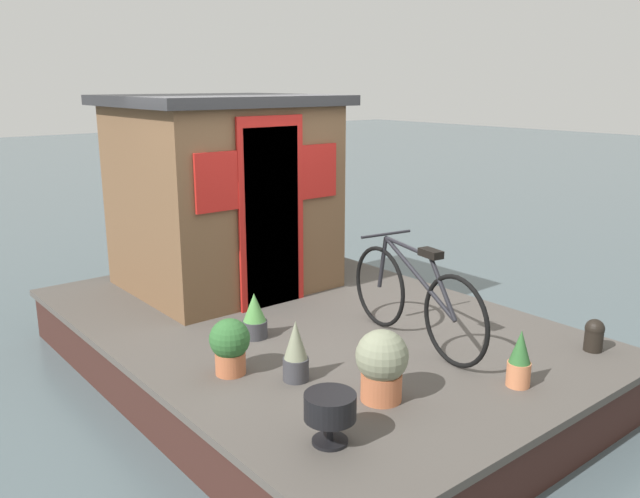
# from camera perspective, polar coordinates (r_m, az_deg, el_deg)

# --- Properties ---
(ground_plane) EXTENTS (60.00, 60.00, 0.00)m
(ground_plane) POSITION_cam_1_polar(r_m,az_deg,el_deg) (6.14, -1.20, -10.55)
(ground_plane) COLOR #4C5B60
(houseboat_deck) EXTENTS (4.98, 3.40, 0.50)m
(houseboat_deck) POSITION_cam_1_polar(r_m,az_deg,el_deg) (6.04, -1.21, -8.38)
(houseboat_deck) COLOR #4C4742
(houseboat_deck) RESTS_ON ground_plane
(houseboat_cabin) EXTENTS (1.90, 2.07, 1.97)m
(houseboat_cabin) POSITION_cam_1_polar(r_m,az_deg,el_deg) (6.80, -8.46, 4.97)
(houseboat_cabin) COLOR brown
(houseboat_cabin) RESTS_ON houseboat_deck
(bicycle) EXTENTS (1.68, 0.50, 0.86)m
(bicycle) POSITION_cam_1_polar(r_m,az_deg,el_deg) (5.34, 8.29, -4.28)
(bicycle) COLOR black
(bicycle) RESTS_ON houseboat_deck
(potted_plant_sage) EXTENTS (0.19, 0.19, 0.45)m
(potted_plant_sage) POSITION_cam_1_polar(r_m,az_deg,el_deg) (4.72, -2.14, -9.02)
(potted_plant_sage) COLOR #38383D
(potted_plant_sage) RESTS_ON houseboat_deck
(potted_plant_fern) EXTENTS (0.30, 0.30, 0.42)m
(potted_plant_fern) POSITION_cam_1_polar(r_m,az_deg,el_deg) (4.85, -7.91, -8.29)
(potted_plant_fern) COLOR #B2603D
(potted_plant_fern) RESTS_ON houseboat_deck
(potted_plant_thyme) EXTENTS (0.21, 0.21, 0.39)m
(potted_plant_thyme) POSITION_cam_1_polar(r_m,az_deg,el_deg) (5.51, -5.76, -5.91)
(potted_plant_thyme) COLOR #38383D
(potted_plant_thyme) RESTS_ON houseboat_deck
(potted_plant_rosemary) EXTENTS (0.17, 0.17, 0.42)m
(potted_plant_rosemary) POSITION_cam_1_polar(r_m,az_deg,el_deg) (4.84, 17.09, -9.25)
(potted_plant_rosemary) COLOR #C6754C
(potted_plant_rosemary) RESTS_ON houseboat_deck
(potted_plant_lavender) EXTENTS (0.36, 0.36, 0.50)m
(potted_plant_lavender) POSITION_cam_1_polar(r_m,az_deg,el_deg) (4.44, 5.44, -9.96)
(potted_plant_lavender) COLOR #B2603D
(potted_plant_lavender) RESTS_ON houseboat_deck
(charcoal_grill) EXTENTS (0.31, 0.31, 0.32)m
(charcoal_grill) POSITION_cam_1_polar(r_m,az_deg,el_deg) (3.95, 0.89, -13.83)
(charcoal_grill) COLOR black
(charcoal_grill) RESTS_ON houseboat_deck
(mooring_bollard) EXTENTS (0.15, 0.15, 0.26)m
(mooring_bollard) POSITION_cam_1_polar(r_m,az_deg,el_deg) (5.67, 22.90, -6.90)
(mooring_bollard) COLOR black
(mooring_bollard) RESTS_ON houseboat_deck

